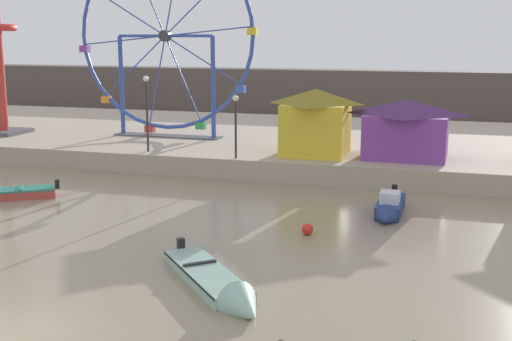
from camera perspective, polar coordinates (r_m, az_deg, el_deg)
The scene contains 11 objects.
ground_plane at distance 18.59m, azimuth -20.90°, elevation -13.08°, with size 240.00×240.00×0.00m, color gray.
quay_promenade at distance 44.52m, azimuth 2.79°, elevation 2.45°, with size 110.00×20.26×1.11m, color tan.
distant_town_skyline at distance 61.96m, azimuth 6.97°, elevation 6.43°, with size 140.00×3.00×4.40m, color #564C47.
motorboat_navy_blue at distance 28.84m, azimuth 11.22°, elevation -3.11°, with size 1.02×4.15×1.21m.
motorboat_seafoam at distance 20.05m, azimuth -2.94°, elevation -9.89°, with size 4.90×5.25×1.21m.
ferris_wheel_blue_frame at distance 42.95m, azimuth -7.70°, elevation 10.95°, with size 11.94×1.20×12.15m.
carnival_booth_yellow_awning at distance 36.42m, azimuth 5.09°, elevation 4.22°, with size 3.78×3.81×3.55m.
carnival_booth_purple_stall at distance 36.15m, azimuth 12.61°, elevation 3.56°, with size 4.68×3.75×3.08m.
promenade_lamp_near at distance 37.56m, azimuth -9.24°, elevation 5.68°, with size 0.32×0.32×4.19m.
promenade_lamp_far at distance 35.09m, azimuth -1.74°, elevation 4.60°, with size 0.32×0.32×3.31m.
mooring_buoy_orange at distance 25.77m, azimuth 4.37°, elevation -4.97°, with size 0.44×0.44×0.44m, color red.
Camera 1 is at (10.78, -13.17, 7.46)m, focal length 47.24 mm.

